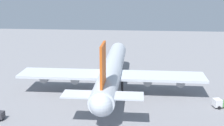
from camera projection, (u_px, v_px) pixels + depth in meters
ground_plane at (112, 90)px, 90.45m from camera, size 231.65×231.65×0.00m
cargo_airplane at (112, 70)px, 88.56m from camera, size 57.91×53.00×18.48m
baggage_tug at (222, 103)px, 77.54m from camera, size 3.59×5.62×2.35m
safety_cone_nose at (111, 65)px, 115.66m from camera, size 0.48×0.48×0.69m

